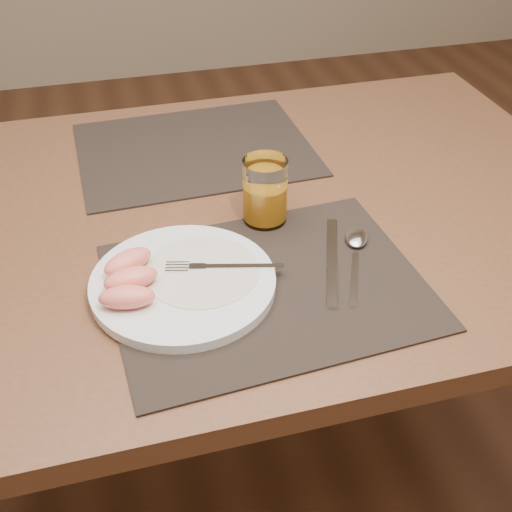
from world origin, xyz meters
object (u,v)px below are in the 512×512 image
object	(u,v)px
plate	(183,283)
knife	(332,268)
fork	(214,267)
juice_glass	(265,194)
placemat_near	(267,286)
spoon	(356,243)
table	(218,248)
placemat_far	(195,149)

from	to	relation	value
plate	knife	size ratio (longest dim) A/B	1.28
fork	knife	world-z (taller)	fork
juice_glass	knife	bearing A→B (deg)	-68.25
placemat_near	knife	distance (m)	0.10
spoon	juice_glass	world-z (taller)	juice_glass
table	placemat_far	size ratio (longest dim) A/B	3.11
table	juice_glass	size ratio (longest dim) A/B	12.66
plate	placemat_far	bearing A→B (deg)	77.10
juice_glass	plate	bearing A→B (deg)	-139.46
knife	plate	bearing A→B (deg)	175.66
table	knife	bearing A→B (deg)	-57.54
placemat_near	table	bearing A→B (deg)	97.53
placemat_near	plate	bearing A→B (deg)	167.17
table	placemat_near	world-z (taller)	placemat_near
placemat_near	juice_glass	distance (m)	0.18
placemat_far	knife	world-z (taller)	knife
fork	table	bearing A→B (deg)	76.96
placemat_near	plate	world-z (taller)	plate
table	spoon	world-z (taller)	spoon
fork	spoon	distance (m)	0.23
knife	spoon	xyz separation A→B (m)	(0.06, 0.05, 0.00)
knife	placemat_far	bearing A→B (deg)	106.78
fork	juice_glass	bearing A→B (deg)	48.13
plate	spoon	size ratio (longest dim) A/B	1.47
knife	juice_glass	distance (m)	0.17
fork	juice_glass	world-z (taller)	juice_glass
plate	knife	world-z (taller)	plate
placemat_far	plate	world-z (taller)	plate
placemat_far	plate	xyz separation A→B (m)	(-0.09, -0.41, 0.01)
placemat_near	plate	xyz separation A→B (m)	(-0.12, 0.03, 0.01)
knife	juice_glass	xyz separation A→B (m)	(-0.06, 0.16, 0.05)
placemat_near	placemat_far	world-z (taller)	same
fork	spoon	xyz separation A→B (m)	(0.23, 0.02, -0.01)
placemat_near	fork	world-z (taller)	fork
table	knife	world-z (taller)	knife
plate	spoon	bearing A→B (deg)	5.84
plate	knife	distance (m)	0.22
placemat_near	spoon	size ratio (longest dim) A/B	2.45
juice_glass	table	bearing A→B (deg)	142.77
knife	table	bearing A→B (deg)	122.46
table	plate	size ratio (longest dim) A/B	5.19
spoon	placemat_near	bearing A→B (deg)	-160.90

